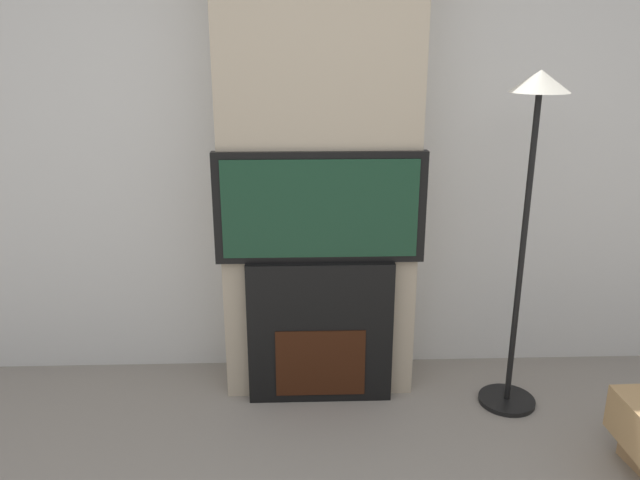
{
  "coord_description": "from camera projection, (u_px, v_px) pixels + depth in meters",
  "views": [
    {
      "loc": [
        -0.1,
        -1.35,
        1.86
      ],
      "look_at": [
        0.0,
        1.63,
        0.89
      ],
      "focal_mm": 35.0,
      "sensor_mm": 36.0,
      "label": 1
    }
  ],
  "objects": [
    {
      "name": "chimney_breast",
      "position": [
        319.0,
        143.0,
        3.17
      ],
      "size": [
        1.0,
        0.37,
        2.7
      ],
      "color": "tan",
      "rests_on": "ground_plane"
    },
    {
      "name": "floor_lamp",
      "position": [
        531.0,
        174.0,
        2.95
      ],
      "size": [
        0.3,
        0.3,
        1.72
      ],
      "color": "black",
      "rests_on": "ground_plane"
    },
    {
      "name": "television",
      "position": [
        320.0,
        208.0,
        3.08
      ],
      "size": [
        1.05,
        0.07,
        0.56
      ],
      "color": "black",
      "rests_on": "fireplace"
    },
    {
      "name": "fireplace",
      "position": [
        320.0,
        331.0,
        3.29
      ],
      "size": [
        0.76,
        0.15,
        0.78
      ],
      "color": "black",
      "rests_on": "ground_plane"
    },
    {
      "name": "wall_back",
      "position": [
        317.0,
        136.0,
        3.37
      ],
      "size": [
        6.0,
        0.06,
        2.7
      ],
      "color": "silver",
      "rests_on": "ground_plane"
    }
  ]
}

